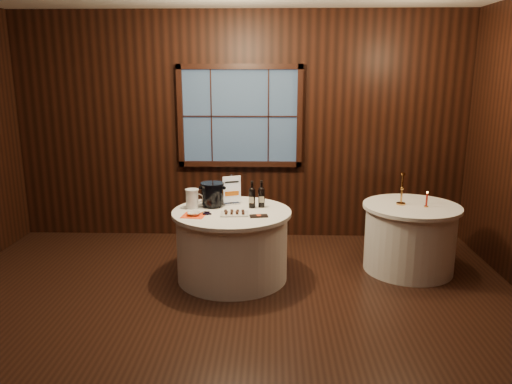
{
  "coord_description": "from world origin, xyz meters",
  "views": [
    {
      "loc": [
        0.43,
        -4.14,
        2.23
      ],
      "look_at": [
        0.26,
        0.9,
        1.0
      ],
      "focal_mm": 35.0,
      "sensor_mm": 36.0,
      "label": 1
    }
  ],
  "objects_px": {
    "port_bottle_right": "(261,196)",
    "grape_bunch": "(207,213)",
    "main_table": "(232,244)",
    "chocolate_plate": "(234,213)",
    "glass_pitcher": "(192,199)",
    "port_bottle_left": "(252,196)",
    "brass_candlestick": "(402,193)",
    "ice_bucket": "(213,194)",
    "side_table": "(410,237)",
    "chocolate_box": "(259,216)",
    "red_candle": "(427,201)",
    "cracker_bowl": "(194,214)",
    "sign_stand": "(231,194)"
  },
  "relations": [
    {
      "from": "main_table",
      "to": "port_bottle_left",
      "type": "distance_m",
      "value": 0.57
    },
    {
      "from": "side_table",
      "to": "red_candle",
      "type": "height_order",
      "value": "red_candle"
    },
    {
      "from": "port_bottle_right",
      "to": "glass_pitcher",
      "type": "distance_m",
      "value": 0.76
    },
    {
      "from": "chocolate_box",
      "to": "brass_candlestick",
      "type": "height_order",
      "value": "brass_candlestick"
    },
    {
      "from": "glass_pitcher",
      "to": "cracker_bowl",
      "type": "relative_size",
      "value": 1.57
    },
    {
      "from": "cracker_bowl",
      "to": "brass_candlestick",
      "type": "relative_size",
      "value": 0.37
    },
    {
      "from": "chocolate_plate",
      "to": "cracker_bowl",
      "type": "relative_size",
      "value": 2.23
    },
    {
      "from": "port_bottle_right",
      "to": "red_candle",
      "type": "relative_size",
      "value": 1.7
    },
    {
      "from": "port_bottle_left",
      "to": "red_candle",
      "type": "xyz_separation_m",
      "value": [
        1.92,
        0.1,
        -0.06
      ]
    },
    {
      "from": "side_table",
      "to": "port_bottle_right",
      "type": "distance_m",
      "value": 1.77
    },
    {
      "from": "sign_stand",
      "to": "chocolate_box",
      "type": "xyz_separation_m",
      "value": [
        0.32,
        -0.48,
        -0.11
      ]
    },
    {
      "from": "port_bottle_right",
      "to": "sign_stand",
      "type": "bearing_deg",
      "value": 157.3
    },
    {
      "from": "port_bottle_right",
      "to": "chocolate_box",
      "type": "distance_m",
      "value": 0.39
    },
    {
      "from": "side_table",
      "to": "glass_pitcher",
      "type": "xyz_separation_m",
      "value": [
        -2.44,
        -0.2,
        0.49
      ]
    },
    {
      "from": "port_bottle_left",
      "to": "brass_candlestick",
      "type": "xyz_separation_m",
      "value": [
        1.67,
        0.19,
        0.0
      ]
    },
    {
      "from": "glass_pitcher",
      "to": "ice_bucket",
      "type": "bearing_deg",
      "value": 11.43
    },
    {
      "from": "chocolate_plate",
      "to": "cracker_bowl",
      "type": "distance_m",
      "value": 0.42
    },
    {
      "from": "port_bottle_left",
      "to": "side_table",
      "type": "bearing_deg",
      "value": 13.15
    },
    {
      "from": "main_table",
      "to": "chocolate_box",
      "type": "xyz_separation_m",
      "value": [
        0.3,
        -0.21,
        0.39
      ]
    },
    {
      "from": "port_bottle_left",
      "to": "chocolate_box",
      "type": "xyz_separation_m",
      "value": [
        0.08,
        -0.34,
        -0.12
      ]
    },
    {
      "from": "ice_bucket",
      "to": "grape_bunch",
      "type": "bearing_deg",
      "value": -94.08
    },
    {
      "from": "port_bottle_left",
      "to": "grape_bunch",
      "type": "xyz_separation_m",
      "value": [
        -0.46,
        -0.28,
        -0.11
      ]
    },
    {
      "from": "port_bottle_right",
      "to": "brass_candlestick",
      "type": "relative_size",
      "value": 0.82
    },
    {
      "from": "port_bottle_left",
      "to": "red_candle",
      "type": "distance_m",
      "value": 1.93
    },
    {
      "from": "main_table",
      "to": "glass_pitcher",
      "type": "distance_m",
      "value": 0.66
    },
    {
      "from": "sign_stand",
      "to": "brass_candlestick",
      "type": "relative_size",
      "value": 0.92
    },
    {
      "from": "ice_bucket",
      "to": "grape_bunch",
      "type": "distance_m",
      "value": 0.35
    },
    {
      "from": "chocolate_box",
      "to": "chocolate_plate",
      "type": "bearing_deg",
      "value": 156.61
    },
    {
      "from": "chocolate_plate",
      "to": "brass_candlestick",
      "type": "distance_m",
      "value": 1.9
    },
    {
      "from": "brass_candlestick",
      "to": "chocolate_box",
      "type": "bearing_deg",
      "value": -161.26
    },
    {
      "from": "main_table",
      "to": "red_candle",
      "type": "distance_m",
      "value": 2.19
    },
    {
      "from": "port_bottle_left",
      "to": "brass_candlestick",
      "type": "height_order",
      "value": "brass_candlestick"
    },
    {
      "from": "chocolate_box",
      "to": "red_candle",
      "type": "relative_size",
      "value": 1.05
    },
    {
      "from": "brass_candlestick",
      "to": "side_table",
      "type": "bearing_deg",
      "value": -12.05
    },
    {
      "from": "port_bottle_left",
      "to": "chocolate_box",
      "type": "height_order",
      "value": "port_bottle_left"
    },
    {
      "from": "port_bottle_right",
      "to": "side_table",
      "type": "bearing_deg",
      "value": 0.3
    },
    {
      "from": "chocolate_box",
      "to": "red_candle",
      "type": "height_order",
      "value": "red_candle"
    },
    {
      "from": "grape_bunch",
      "to": "sign_stand",
      "type": "bearing_deg",
      "value": 62.14
    },
    {
      "from": "ice_bucket",
      "to": "brass_candlestick",
      "type": "distance_m",
      "value": 2.11
    },
    {
      "from": "side_table",
      "to": "red_candle",
      "type": "bearing_deg",
      "value": -27.98
    },
    {
      "from": "brass_candlestick",
      "to": "red_candle",
      "type": "distance_m",
      "value": 0.28
    },
    {
      "from": "ice_bucket",
      "to": "main_table",
      "type": "bearing_deg",
      "value": -37.41
    },
    {
      "from": "port_bottle_right",
      "to": "grape_bunch",
      "type": "bearing_deg",
      "value": -155.72
    },
    {
      "from": "side_table",
      "to": "chocolate_box",
      "type": "bearing_deg",
      "value": -163.25
    },
    {
      "from": "sign_stand",
      "to": "red_candle",
      "type": "distance_m",
      "value": 2.16
    },
    {
      "from": "port_bottle_right",
      "to": "cracker_bowl",
      "type": "height_order",
      "value": "port_bottle_right"
    },
    {
      "from": "sign_stand",
      "to": "cracker_bowl",
      "type": "distance_m",
      "value": 0.59
    },
    {
      "from": "main_table",
      "to": "chocolate_plate",
      "type": "xyz_separation_m",
      "value": [
        0.04,
        -0.15,
        0.4
      ]
    },
    {
      "from": "brass_candlestick",
      "to": "red_candle",
      "type": "relative_size",
      "value": 2.06
    },
    {
      "from": "chocolate_box",
      "to": "brass_candlestick",
      "type": "distance_m",
      "value": 1.68
    }
  ]
}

